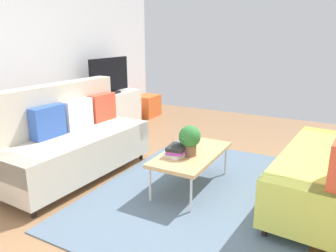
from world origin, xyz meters
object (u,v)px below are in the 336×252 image
(storage_trunk, at_px, (147,106))
(potted_plant, at_px, (190,139))
(table_book_0, at_px, (177,154))
(tv, at_px, (110,76))
(couch_beige, at_px, (70,140))
(vase_0, at_px, (85,95))
(bottle_0, at_px, (101,92))
(vase_1, at_px, (91,92))
(tv_console, at_px, (110,111))
(coffee_table, at_px, (191,155))

(storage_trunk, height_order, potted_plant, potted_plant)
(potted_plant, relative_size, table_book_0, 1.37)
(tv, distance_m, storage_trunk, 1.32)
(couch_beige, bearing_deg, vase_0, -141.66)
(table_book_0, xyz_separation_m, bottle_0, (1.39, 2.18, 0.27))
(couch_beige, distance_m, vase_1, 1.77)
(table_book_0, height_order, vase_0, vase_0)
(couch_beige, distance_m, vase_0, 1.63)
(tv_console, distance_m, vase_1, 0.59)
(vase_1, bearing_deg, vase_0, 180.00)
(coffee_table, xyz_separation_m, potted_plant, (-0.08, -0.01, 0.21))
(tv_console, height_order, storage_trunk, tv_console)
(table_book_0, height_order, bottle_0, bottle_0)
(storage_trunk, bearing_deg, tv, 175.84)
(coffee_table, xyz_separation_m, tv_console, (1.50, 2.32, -0.07))
(tv, relative_size, vase_0, 7.15)
(tv_console, relative_size, potted_plant, 4.26)
(tv_console, relative_size, storage_trunk, 2.69)
(couch_beige, bearing_deg, coffee_table, 107.41)
(tv_console, height_order, vase_0, vase_0)
(couch_beige, bearing_deg, bottle_0, -149.61)
(potted_plant, bearing_deg, couch_beige, 101.80)
(couch_beige, relative_size, tv, 1.93)
(tv_console, xyz_separation_m, bottle_0, (-0.28, -0.04, 0.39))
(coffee_table, height_order, table_book_0, table_book_0)
(coffee_table, relative_size, bottle_0, 7.76)
(vase_0, bearing_deg, tv_console, -4.93)
(tv, bearing_deg, table_book_0, -126.99)
(table_book_0, distance_m, vase_0, 2.53)
(couch_beige, height_order, tv_console, couch_beige)
(coffee_table, distance_m, tv_console, 2.76)
(couch_beige, distance_m, potted_plant, 1.47)
(coffee_table, distance_m, table_book_0, 0.19)
(bottle_0, bearing_deg, potted_plant, -119.67)
(tv, relative_size, vase_1, 5.60)
(couch_beige, distance_m, tv_console, 2.09)
(couch_beige, xyz_separation_m, vase_0, (1.30, 0.95, 0.26))
(storage_trunk, bearing_deg, coffee_table, -139.48)
(storage_trunk, height_order, vase_1, vase_1)
(vase_1, bearing_deg, storage_trunk, -5.65)
(vase_1, bearing_deg, potted_plant, -116.08)
(table_book_0, bearing_deg, storage_trunk, 37.58)
(storage_trunk, xyz_separation_m, potted_plant, (-2.68, -2.23, 0.39))
(storage_trunk, xyz_separation_m, table_book_0, (-2.76, -2.12, 0.22))
(vase_0, bearing_deg, potted_plant, -112.80)
(potted_plant, xyz_separation_m, vase_0, (1.00, 2.38, 0.10))
(tv_console, height_order, table_book_0, tv_console)
(tv, bearing_deg, vase_0, 173.12)
(vase_0, bearing_deg, coffee_table, -111.16)
(couch_beige, relative_size, potted_plant, 5.88)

